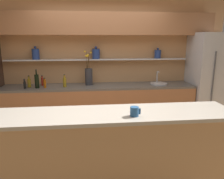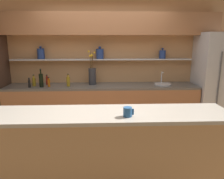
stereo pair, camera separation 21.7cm
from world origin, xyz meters
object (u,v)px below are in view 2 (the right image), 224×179
Objects in this scene: flower_vase at (92,75)px; bottle_wine_1 at (41,80)px; bottle_sauce_4 at (47,80)px; bottle_oil_5 at (34,82)px; sink_fixture at (163,84)px; coffee_mug at (128,112)px; bottle_sauce_0 at (29,83)px; bottle_oil_3 at (68,81)px; refrigerator at (216,82)px; bottle_sauce_2 at (49,83)px.

bottle_wine_1 is at bearing -168.70° from flower_vase.
bottle_oil_5 is at bearing -147.77° from bottle_sauce_4.
sink_fixture is 2.31m from bottle_sauce_4.
bottle_wine_1 is 2.41m from coffee_mug.
bottle_wine_1 is 3.11× the size of coffee_mug.
bottle_sauce_4 is (-0.90, 0.04, -0.10)m from flower_vase.
flower_vase is 3.39× the size of bottle_sauce_4.
bottle_sauce_0 is 0.72m from bottle_oil_3.
bottle_wine_1 reaches higher than bottle_sauce_4.
bottle_oil_5 is at bearing 150.86° from bottle_wine_1.
refrigerator is 3.62m from bottle_sauce_0.
bottle_sauce_2 is at bearing 4.15° from bottle_wine_1.
flower_vase is at bearing 5.01° from bottle_oil_5.
coffee_mug is at bearing -57.80° from bottle_sauce_4.
bottle_oil_3 reaches higher than bottle_sauce_0.
bottle_wine_1 is (-2.36, -0.12, 0.11)m from sink_fixture.
bottle_oil_5 is (-3.57, 0.02, 0.04)m from refrigerator.
bottle_sauce_0 is at bearing -178.41° from refrigerator.
sink_fixture reaches higher than bottle_oil_5.
bottle_oil_5 is at bearing 175.21° from bottle_oil_3.
refrigerator is 10.67× the size of bottle_sauce_0.
sink_fixture is 1.86m from bottle_oil_3.
refrigerator is 7.95× the size of bottle_oil_3.
bottle_sauce_4 is at bearing 177.25° from sink_fixture.
flower_vase reaches higher than bottle_sauce_2.
bottle_sauce_0 is 0.13m from bottle_oil_5.
sink_fixture is (1.40, -0.07, -0.17)m from flower_vase.
flower_vase reaches higher than sink_fixture.
refrigerator is 2.83m from coffee_mug.
coffee_mug is (0.47, -2.14, -0.04)m from flower_vase.
coffee_mug is (1.29, -1.96, 0.07)m from bottle_sauce_2.
bottle_sauce_0 is at bearing -171.86° from bottle_wine_1.
coffee_mug is (-1.99, -2.02, 0.10)m from refrigerator.
sink_fixture is 1.71× the size of bottle_sauce_4.
coffee_mug is (1.42, -1.95, 0.02)m from bottle_wine_1.
bottle_wine_1 reaches higher than coffee_mug.
bottle_oil_5 is (-0.22, -0.14, -0.00)m from bottle_sauce_4.
bottle_sauce_0 is 0.37m from bottle_sauce_4.
bottle_sauce_4 is (0.05, 0.23, -0.05)m from bottle_wine_1.
bottle_oil_3 is 1.10× the size of bottle_oil_5.
bottle_oil_5 is (-1.12, -0.10, -0.10)m from flower_vase.
bottle_sauce_0 is at bearing -111.67° from bottle_oil_5.
bottle_wine_1 is (-3.41, -0.07, 0.09)m from refrigerator.
bottle_wine_1 is 1.75× the size of bottle_sauce_4.
bottle_sauce_0 is at bearing -176.69° from sink_fixture.
refrigerator is 2.88× the size of flower_vase.
sink_fixture is 1.87× the size of bottle_sauce_0.
bottle_wine_1 is 0.15m from bottle_sauce_2.
refrigerator is 9.77× the size of bottle_sauce_4.
sink_fixture is 2.27m from coffee_mug.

